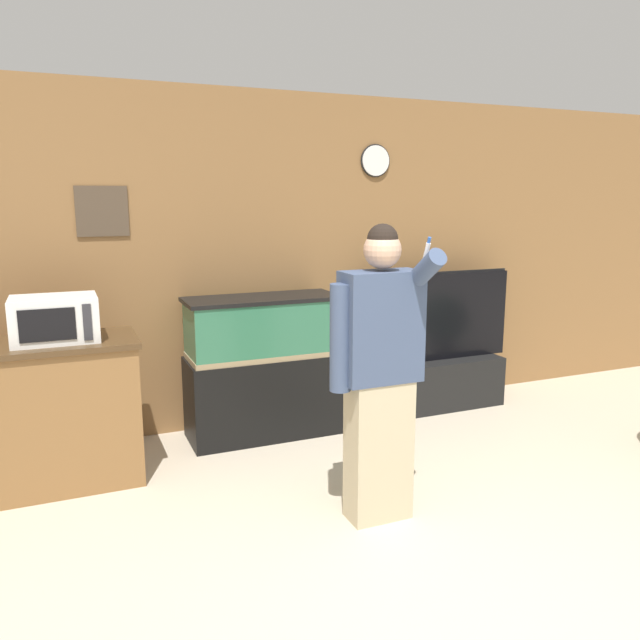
# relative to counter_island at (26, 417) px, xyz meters

# --- Properties ---
(wall_back_paneled) EXTENTS (10.00, 0.08, 2.60)m
(wall_back_paneled) POSITION_rel_counter_island_xyz_m (1.75, 0.63, 0.84)
(wall_back_paneled) COLOR olive
(wall_back_paneled) RESTS_ON ground_plane
(counter_island) EXTENTS (1.36, 0.59, 0.93)m
(counter_island) POSITION_rel_counter_island_xyz_m (0.00, 0.00, 0.00)
(counter_island) COLOR brown
(counter_island) RESTS_ON ground_plane
(microwave) EXTENTS (0.50, 0.38, 0.27)m
(microwave) POSITION_rel_counter_island_xyz_m (0.21, -0.00, 0.60)
(microwave) COLOR white
(microwave) RESTS_ON counter_island
(aquarium_on_stand) EXTENTS (1.15, 0.46, 1.08)m
(aquarium_on_stand) POSITION_rel_counter_island_xyz_m (1.63, 0.29, 0.07)
(aquarium_on_stand) COLOR black
(aquarium_on_stand) RESTS_ON ground_plane
(tv_on_stand) EXTENTS (1.35, 0.40, 1.18)m
(tv_on_stand) POSITION_rel_counter_island_xyz_m (3.23, 0.33, -0.12)
(tv_on_stand) COLOR black
(tv_on_stand) RESTS_ON ground_plane
(person_standing) EXTENTS (0.52, 0.40, 1.66)m
(person_standing) POSITION_rel_counter_island_xyz_m (1.83, -1.18, 0.40)
(person_standing) COLOR #BCAD89
(person_standing) RESTS_ON ground_plane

